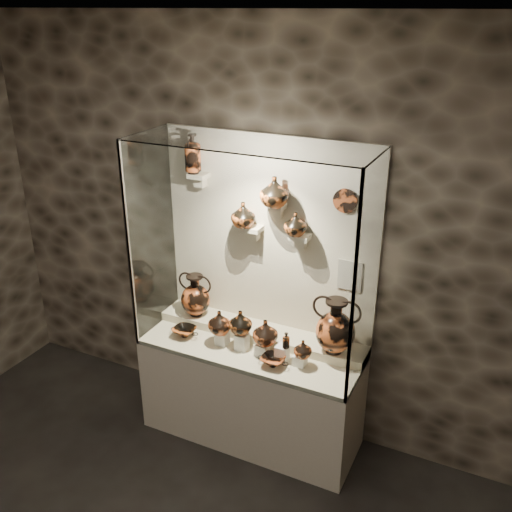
{
  "coord_description": "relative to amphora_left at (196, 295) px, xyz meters",
  "views": [
    {
      "loc": [
        1.64,
        -1.13,
        3.22
      ],
      "look_at": [
        0.04,
        2.19,
        1.59
      ],
      "focal_mm": 40.0,
      "sensor_mm": 36.0,
      "label": 1
    }
  ],
  "objects": [
    {
      "name": "amphora_left",
      "position": [
        0.0,
        0.0,
        0.0
      ],
      "size": [
        0.3,
        0.3,
        0.36
      ],
      "primitive_type": null,
      "rotation": [
        0.0,
        0.0,
        -0.05
      ],
      "color": "#C05324",
      "rests_on": "rear_tier"
    },
    {
      "name": "jug_e",
      "position": [
        1.02,
        -0.21,
        -0.1
      ],
      "size": [
        0.14,
        0.14,
        0.14
      ],
      "primitive_type": "imported",
      "rotation": [
        0.0,
        0.0,
        -0.03
      ],
      "color": "#C05324",
      "rests_on": "pedestal_e"
    },
    {
      "name": "pedestal_b",
      "position": [
        0.52,
        -0.2,
        -0.18
      ],
      "size": [
        0.09,
        0.09,
        0.13
      ],
      "primitive_type": "cube",
      "color": "silver",
      "rests_on": "front_tier"
    },
    {
      "name": "bracket_cc",
      "position": [
        0.85,
        0.09,
        0.62
      ],
      "size": [
        0.14,
        0.12,
        0.04
      ],
      "primitive_type": "cube",
      "color": "beige",
      "rests_on": "back_panel"
    },
    {
      "name": "pedestal_c",
      "position": [
        0.69,
        -0.2,
        -0.2
      ],
      "size": [
        0.09,
        0.09,
        0.09
      ],
      "primitive_type": "cube",
      "color": "silver",
      "rests_on": "front_tier"
    },
    {
      "name": "bracket_cb",
      "position": [
        0.67,
        0.09,
        0.82
      ],
      "size": [
        0.1,
        0.12,
        0.04
      ],
      "primitive_type": "cube",
      "color": "beige",
      "rests_on": "back_panel"
    },
    {
      "name": "lekythos_tall",
      "position": [
        -0.01,
        0.08,
        1.15
      ],
      "size": [
        0.17,
        0.17,
        0.33
      ],
      "primitive_type": null,
      "rotation": [
        0.0,
        0.0,
        -0.42
      ],
      "color": "#C05324",
      "rests_on": "bracket_ul"
    },
    {
      "name": "pedestal_e",
      "position": [
        0.99,
        -0.2,
        -0.21
      ],
      "size": [
        0.09,
        0.09,
        0.08
      ],
      "primitive_type": "cube",
      "color": "silver",
      "rests_on": "front_tier"
    },
    {
      "name": "ovoid_vase_b",
      "position": [
        0.67,
        0.04,
        0.95
      ],
      "size": [
        0.25,
        0.25,
        0.22
      ],
      "primitive_type": "imported",
      "rotation": [
        0.0,
        0.0,
        -0.23
      ],
      "color": "#B0501F",
      "rests_on": "bracket_cb"
    },
    {
      "name": "pedestal_a",
      "position": [
        0.35,
        -0.2,
        -0.2
      ],
      "size": [
        0.09,
        0.09,
        0.1
      ],
      "primitive_type": "cube",
      "color": "silver",
      "rests_on": "front_tier"
    },
    {
      "name": "kylix_right",
      "position": [
        0.82,
        -0.3,
        -0.2
      ],
      "size": [
        0.24,
        0.21,
        0.09
      ],
      "primitive_type": null,
      "rotation": [
        0.0,
        0.0,
        0.07
      ],
      "color": "#C05324",
      "rests_on": "front_tier"
    },
    {
      "name": "amphora_right",
      "position": [
        1.19,
        -0.03,
        0.03
      ],
      "size": [
        0.37,
        0.37,
        0.42
      ],
      "primitive_type": null,
      "rotation": [
        0.0,
        0.0,
        0.1
      ],
      "color": "#C05324",
      "rests_on": "rear_tier"
    },
    {
      "name": "jug_b",
      "position": [
        0.5,
        -0.18,
        -0.03
      ],
      "size": [
        0.19,
        0.19,
        0.19
      ],
      "primitive_type": "imported",
      "rotation": [
        0.0,
        0.0,
        -0.08
      ],
      "color": "#B0501F",
      "rests_on": "pedestal_b"
    },
    {
      "name": "bracket_ul",
      "position": [
        0.02,
        0.09,
        0.97
      ],
      "size": [
        0.14,
        0.12,
        0.04
      ],
      "primitive_type": "cube",
      "color": "beige",
      "rests_on": "back_panel"
    },
    {
      "name": "front_tier",
      "position": [
        0.57,
        -0.15,
        -0.26
      ],
      "size": [
        1.68,
        0.58,
        0.03
      ],
      "primitive_type": "cube",
      "color": "beige",
      "rests_on": "plinth"
    },
    {
      "name": "back_panel",
      "position": [
        0.57,
        0.17,
        0.52
      ],
      "size": [
        1.7,
        0.03,
        1.6
      ],
      "primitive_type": "cube",
      "color": "beige",
      "rests_on": "plinth"
    },
    {
      "name": "rear_tier",
      "position": [
        0.57,
        0.03,
        -0.23
      ],
      "size": [
        1.7,
        0.25,
        0.1
      ],
      "primitive_type": "cube",
      "color": "beige",
      "rests_on": "plinth"
    },
    {
      "name": "wall_back",
      "position": [
        0.57,
        0.17,
        0.52
      ],
      "size": [
        5.0,
        0.02,
        3.2
      ],
      "primitive_type": "cube",
      "color": "black",
      "rests_on": "ground"
    },
    {
      "name": "ovoid_vase_c",
      "position": [
        0.82,
        0.06,
        0.72
      ],
      "size": [
        0.19,
        0.19,
        0.17
      ],
      "primitive_type": "imported",
      "rotation": [
        0.0,
        0.0,
        -0.2
      ],
      "color": "#B0501F",
      "rests_on": "bracket_cc"
    },
    {
      "name": "pedestal_d",
      "position": [
        0.85,
        -0.2,
        -0.19
      ],
      "size": [
        0.09,
        0.09,
        0.12
      ],
      "primitive_type": "cube",
      "color": "silver",
      "rests_on": "front_tier"
    },
    {
      "name": "jug_a",
      "position": [
        0.34,
        -0.21,
        -0.05
      ],
      "size": [
        0.23,
        0.23,
        0.19
      ],
      "primitive_type": "imported",
      "rotation": [
        0.0,
        0.0,
        -0.35
      ],
      "color": "#C05324",
      "rests_on": "pedestal_a"
    },
    {
      "name": "frame_post_right",
      "position": [
        1.41,
        -0.44,
        0.52
      ],
      "size": [
        0.02,
        0.02,
        1.6
      ],
      "primitive_type": "cube",
      "color": "gray",
      "rests_on": "plinth"
    },
    {
      "name": "kylix_left",
      "position": [
        0.03,
        -0.23,
        -0.2
      ],
      "size": [
        0.24,
        0.2,
        0.09
      ],
      "primitive_type": null,
      "rotation": [
        0.0,
        0.0,
        -0.03
      ],
      "color": "#B0501F",
      "rests_on": "front_tier"
    },
    {
      "name": "info_placard",
      "position": [
        1.21,
        0.15,
        0.37
      ],
      "size": [
        0.17,
        0.01,
        0.23
      ],
      "primitive_type": "cube",
      "color": "beige",
      "rests_on": "back_panel"
    },
    {
      "name": "bracket_ca",
      "position": [
        0.47,
        0.09,
        0.62
      ],
      "size": [
        0.14,
        0.12,
        0.04
      ],
      "primitive_type": "cube",
      "color": "beige",
      "rests_on": "back_panel"
    },
    {
      "name": "frame_post_left",
      "position": [
        -0.27,
        -0.44,
        0.52
      ],
      "size": [
        0.02,
        0.02,
        1.6
      ],
      "primitive_type": "cube",
      "color": "gray",
      "rests_on": "plinth"
    },
    {
      "name": "glass_right",
      "position": [
        1.42,
        -0.15,
        0.52
      ],
      "size": [
        0.01,
        0.6,
        1.6
      ],
      "primitive_type": "cube",
      "color": "white",
      "rests_on": "plinth"
    },
    {
      "name": "glass_left",
      "position": [
        -0.28,
        -0.15,
        0.52
      ],
      "size": [
        0.01,
        0.6,
        1.6
      ],
      "primitive_type": "cube",
      "color": "white",
      "rests_on": "plinth"
    },
    {
      "name": "glass_top",
      "position": [
        0.57,
        -0.15,
        1.32
      ],
      "size": [
        1.7,
        0.6,
        0.01
      ],
      "primitive_type": "cube",
      "color": "white",
      "rests_on": "back_panel"
    },
    {
      "name": "jug_c",
      "position": [
        0.71,
        -0.18,
        -0.06
      ],
      "size": [
        0.21,
        0.21,
        0.2
      ],
      "primitive_type": "imported",
      "rotation": [
        0.0,
        0.0,
        0.11
      ],
      "color": "#C05324",
      "rests_on": "pedestal_c"
    },
    {
      "name": "plinth",
      "position": [
        0.57,
        -0.15,
        -0.68
      ],
      "size": [
        1.7,
        0.6,
        0.8
      ],
      "primitive_type": "cube",
      "color": "beige",
      "rests_on": "floor"
    },
    {
      "name": "glass_front",
      "position": [
        0.57,
        -0.44,
        0.52
      ],
      "size": [
        1.7,
        0.01,
        1.6
      ],
      "primitive_type": "cube",
      "color": "white",
      "rests_on": "plinth"
    },
    {
      "name": "ovoid_vase_a",
      "position": [
        0.41,
        0.05,
        0.73
      ],
      "size": [
        0.23,
        0.23,
        0.19
      ],
      "primitive_type": "imported",
      "rotation": [
        0.0,
        0.0,
        0.29
      ],
      "color": "#B0501F",
      "rests_on": "bracket_ca"
    },
    {
      "name": "wall_plate",
      "position": [
        1.15,
        0.14,
        0.92
      ],
      "size": [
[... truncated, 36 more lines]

